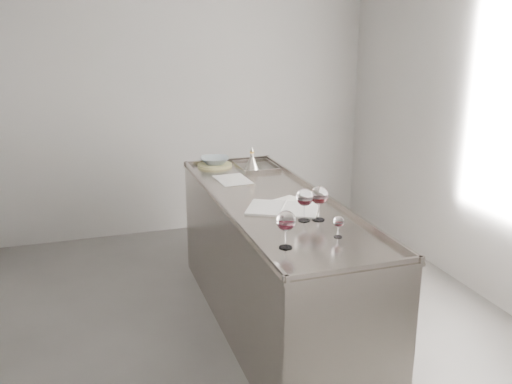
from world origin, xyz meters
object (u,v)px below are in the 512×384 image
object	(u,v)px
counter	(273,265)
wine_glass_middle	(319,196)
wine_glass_right	(305,198)
ceramic_bowl	(215,161)
wine_glass_small	(339,222)
wine_funnel	(252,164)
wine_glass_left	(286,222)
notebook	(283,209)

from	to	relation	value
counter	wine_glass_middle	xyz separation A→B (m)	(0.13, -0.44, 0.62)
wine_glass_right	ceramic_bowl	world-z (taller)	wine_glass_right
wine_glass_right	wine_glass_small	world-z (taller)	wine_glass_right
counter	wine_funnel	size ratio (longest dim) A/B	11.42
counter	wine_glass_left	bearing A→B (deg)	-105.34
counter	notebook	distance (m)	0.51
notebook	ceramic_bowl	bearing A→B (deg)	124.93
wine_funnel	wine_glass_right	bearing A→B (deg)	-92.61
wine_glass_right	wine_funnel	bearing A→B (deg)	87.39
wine_glass_right	wine_funnel	size ratio (longest dim) A/B	0.97
wine_glass_middle	wine_glass_small	world-z (taller)	wine_glass_middle
counter	wine_funnel	distance (m)	0.97
wine_glass_right	wine_glass_small	size ratio (longest dim) A/B	1.64
wine_glass_right	wine_funnel	xyz separation A→B (m)	(0.06, 1.23, -0.08)
wine_glass_middle	wine_glass_right	bearing A→B (deg)	170.90
counter	wine_glass_left	distance (m)	1.03
wine_glass_small	wine_funnel	bearing A→B (deg)	90.70
wine_glass_middle	notebook	distance (m)	0.33
wine_glass_left	ceramic_bowl	bearing A→B (deg)	87.62
counter	ceramic_bowl	size ratio (longest dim) A/B	10.13
ceramic_bowl	wine_glass_middle	bearing A→B (deg)	-79.77
counter	ceramic_bowl	distance (m)	1.20
counter	wine_glass_small	xyz separation A→B (m)	(0.12, -0.74, 0.56)
wine_glass_right	ceramic_bowl	size ratio (longest dim) A/B	0.86
notebook	wine_glass_right	bearing A→B (deg)	-49.86
wine_glass_right	wine_glass_left	bearing A→B (deg)	-125.38
wine_glass_right	notebook	xyz separation A→B (m)	(-0.05, 0.24, -0.14)
counter	wine_glass_left	size ratio (longest dim) A/B	11.54
notebook	ceramic_bowl	xyz separation A→B (m)	(-0.14, 1.26, 0.04)
notebook	wine_glass_small	bearing A→B (deg)	-48.75
wine_glass_small	wine_glass_right	bearing A→B (deg)	103.34
counter	wine_glass_right	bearing A→B (deg)	-84.03
wine_glass_small	ceramic_bowl	distance (m)	1.84
wine_glass_right	wine_funnel	distance (m)	1.23
counter	notebook	xyz separation A→B (m)	(-0.00, -0.18, 0.47)
counter	wine_glass_left	world-z (taller)	wine_glass_left
counter	wine_glass_left	xyz separation A→B (m)	(-0.22, -0.80, 0.62)
wine_glass_middle	notebook	size ratio (longest dim) A/B	0.40
wine_glass_middle	wine_glass_right	xyz separation A→B (m)	(-0.09, 0.01, -0.01)
wine_glass_middle	counter	bearing A→B (deg)	106.83
wine_glass_middle	wine_glass_left	bearing A→B (deg)	-134.63
counter	wine_funnel	xyz separation A→B (m)	(0.10, 0.80, 0.53)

